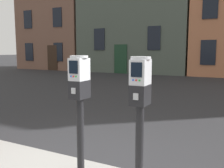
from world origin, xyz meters
The scene contains 3 objects.
parking_meter_near_kerb centered at (-0.02, -0.13, 1.15)m, with size 0.22×0.25×1.46m.
parking_meter_twin_adjacent centered at (0.76, -0.13, 1.15)m, with size 0.22×0.25×1.46m.
townhouse_brownstone centered at (-13.48, 16.61, 5.61)m, with size 6.47×5.16×11.21m.
Camera 1 is at (1.71, -2.63, 1.66)m, focal length 40.52 mm.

